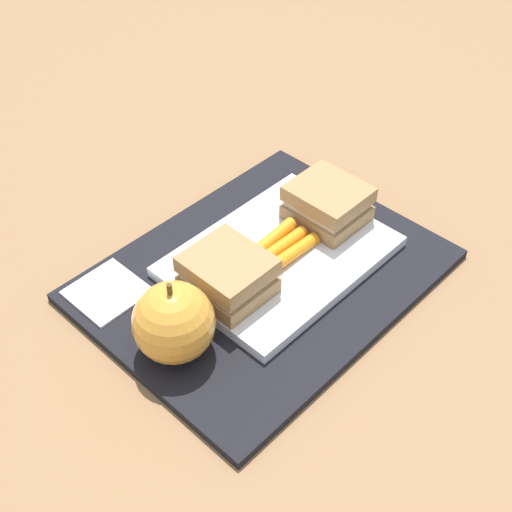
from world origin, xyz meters
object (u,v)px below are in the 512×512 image
(sandwich_half_left, at_px, (328,203))
(sandwich_half_right, at_px, (228,275))
(apple, at_px, (174,322))
(food_tray, at_px, (280,256))
(paper_napkin, at_px, (107,292))
(carrot_sticks_bundle, at_px, (280,248))

(sandwich_half_left, distance_m, sandwich_half_right, 0.16)
(sandwich_half_left, distance_m, apple, 0.24)
(apple, bearing_deg, food_tray, -175.71)
(sandwich_half_left, relative_size, paper_napkin, 1.14)
(carrot_sticks_bundle, bearing_deg, paper_napkin, -31.14)
(food_tray, relative_size, carrot_sticks_bundle, 2.91)
(sandwich_half_left, relative_size, apple, 0.90)
(carrot_sticks_bundle, height_order, apple, apple)
(sandwich_half_left, xyz_separation_m, carrot_sticks_bundle, (0.08, 0.00, -0.01))
(sandwich_half_left, height_order, apple, apple)
(food_tray, distance_m, sandwich_half_left, 0.08)
(food_tray, height_order, carrot_sticks_bundle, carrot_sticks_bundle)
(food_tray, xyz_separation_m, sandwich_half_left, (-0.08, 0.00, 0.03))
(sandwich_half_left, bearing_deg, food_tray, 0.00)
(sandwich_half_right, bearing_deg, paper_napkin, -49.62)
(food_tray, relative_size, paper_napkin, 3.29)
(food_tray, xyz_separation_m, apple, (0.16, 0.01, 0.03))
(carrot_sticks_bundle, xyz_separation_m, paper_napkin, (0.16, -0.10, -0.02))
(sandwich_half_right, xyz_separation_m, paper_napkin, (0.08, -0.10, -0.03))
(sandwich_half_right, height_order, carrot_sticks_bundle, sandwich_half_right)
(food_tray, relative_size, sandwich_half_right, 2.88)
(carrot_sticks_bundle, distance_m, apple, 0.16)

